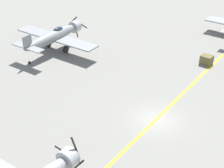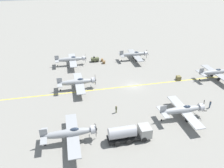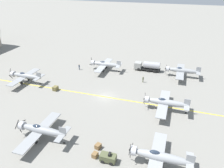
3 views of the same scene
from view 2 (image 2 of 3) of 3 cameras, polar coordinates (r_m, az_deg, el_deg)
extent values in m
plane|color=gray|center=(58.74, 5.60, -0.47)|extent=(400.00, 400.00, 0.00)
cube|color=yellow|center=(58.74, 5.60, -0.47)|extent=(0.30, 160.00, 0.01)
ellipsoid|color=gray|center=(40.20, -11.41, -12.48)|extent=(1.50, 9.50, 1.42)
cylinder|color=#B7B7BC|center=(40.33, -4.97, -11.78)|extent=(1.58, 0.90, 1.58)
ellipsoid|color=#232D3D|center=(39.83, -9.82, -11.70)|extent=(0.80, 1.70, 0.76)
cube|color=gray|center=(40.40, -10.27, -12.74)|extent=(12.00, 2.10, 0.16)
cube|color=gray|center=(40.41, -17.36, -12.82)|extent=(4.40, 1.10, 0.12)
cube|color=gray|center=(40.01, -17.49, -12.11)|extent=(0.14, 1.30, 1.60)
sphere|color=black|center=(40.37, -4.26, -11.69)|extent=(0.56, 0.56, 0.56)
cube|color=black|center=(40.86, -4.45, -10.69)|extent=(1.71, 0.06, 0.64)
cube|color=black|center=(40.77, -4.17, -12.79)|extent=(0.53, 0.06, 1.74)
cube|color=black|center=(39.51, -4.14, -11.60)|extent=(1.37, 0.06, 1.30)
cylinder|color=black|center=(41.96, -10.32, -12.09)|extent=(0.14, 0.14, 1.26)
cylinder|color=black|center=(42.36, -10.25, -12.74)|extent=(0.22, 0.90, 0.90)
cylinder|color=black|center=(39.68, -10.05, -14.82)|extent=(0.14, 0.14, 1.26)
cylinder|color=black|center=(40.11, -9.98, -15.48)|extent=(0.22, 0.90, 0.90)
cylinder|color=black|center=(41.72, -17.04, -14.95)|extent=(0.12, 0.36, 0.36)
ellipsoid|color=#96999B|center=(47.34, 17.66, -6.49)|extent=(1.50, 9.50, 1.42)
cylinder|color=#B7B7BC|center=(49.57, 22.17, -5.67)|extent=(1.58, 0.90, 1.58)
ellipsoid|color=#232D3D|center=(47.58, 18.96, -5.71)|extent=(0.80, 1.70, 0.76)
cube|color=#96999B|center=(47.88, 18.40, -6.68)|extent=(12.00, 2.10, 0.16)
cube|color=#96999B|center=(45.49, 13.16, -7.11)|extent=(4.40, 1.10, 0.12)
cube|color=#96999B|center=(45.13, 13.24, -6.43)|extent=(0.14, 1.30, 1.60)
sphere|color=black|center=(49.83, 22.65, -5.58)|extent=(0.56, 0.56, 0.56)
cube|color=black|center=(50.56, 22.09, -5.47)|extent=(1.64, 0.06, 0.88)
cube|color=black|center=(49.62, 22.99, -6.49)|extent=(1.52, 0.06, 1.11)
cube|color=black|center=(49.34, 22.87, -4.77)|extent=(0.28, 0.06, 1.76)
cylinder|color=black|center=(49.27, 17.45, -6.35)|extent=(0.14, 0.14, 1.26)
cylinder|color=black|center=(49.61, 17.34, -6.95)|extent=(0.22, 0.90, 0.90)
cylinder|color=black|center=(47.20, 19.17, -8.29)|extent=(0.14, 0.14, 1.26)
cylinder|color=black|center=(47.56, 19.05, -8.91)|extent=(0.22, 0.90, 0.90)
cylinder|color=black|center=(46.63, 12.82, -9.16)|extent=(0.12, 0.36, 0.36)
ellipsoid|color=gray|center=(67.76, 25.12, 2.80)|extent=(1.50, 9.50, 1.42)
ellipsoid|color=#232D3D|center=(68.24, 25.98, 3.30)|extent=(0.80, 1.70, 0.76)
cube|color=gray|center=(68.34, 25.58, 2.59)|extent=(12.00, 2.10, 0.16)
cube|color=gray|center=(65.36, 22.27, 2.66)|extent=(4.40, 1.10, 0.12)
cube|color=gray|center=(65.11, 22.37, 3.18)|extent=(0.14, 1.30, 1.60)
cylinder|color=black|center=(69.65, 24.77, 2.65)|extent=(0.14, 0.14, 1.26)
cylinder|color=black|center=(69.89, 24.67, 2.18)|extent=(0.22, 0.90, 0.90)
cylinder|color=black|center=(67.54, 26.20, 1.57)|extent=(0.14, 0.14, 1.26)
cylinder|color=black|center=(67.79, 26.09, 1.09)|extent=(0.22, 0.90, 0.90)
cylinder|color=black|center=(66.14, 21.92, 1.07)|extent=(0.12, 0.36, 0.36)
ellipsoid|color=#94979A|center=(56.70, -9.37, 0.51)|extent=(1.50, 9.50, 1.42)
cylinder|color=#B7B7BC|center=(57.02, -4.92, 0.96)|extent=(1.58, 0.90, 1.58)
ellipsoid|color=#232D3D|center=(56.50, -8.27, 1.14)|extent=(0.80, 1.70, 0.76)
cube|color=#94979A|center=(56.88, -8.59, 0.29)|extent=(12.00, 2.10, 0.16)
cube|color=#94979A|center=(56.65, -13.50, 0.23)|extent=(4.40, 1.10, 0.12)
cube|color=#94979A|center=(56.36, -13.57, 0.81)|extent=(0.14, 1.30, 1.60)
sphere|color=black|center=(57.08, -4.43, 1.01)|extent=(0.56, 0.56, 0.56)
cube|color=black|center=(56.93, -4.32, 0.15)|extent=(1.17, 0.06, 1.48)
cube|color=black|center=(56.42, -4.40, 1.59)|extent=(0.81, 0.06, 1.67)
cube|color=black|center=(57.90, -4.55, 1.29)|extent=(1.75, 0.06, 0.36)
cylinder|color=black|center=(58.51, -8.67, 0.40)|extent=(0.14, 0.14, 1.26)
cylinder|color=black|center=(58.80, -8.63, -0.15)|extent=(0.22, 0.90, 0.90)
cylinder|color=black|center=(55.85, -8.41, -0.98)|extent=(0.14, 0.14, 1.26)
cylinder|color=black|center=(56.16, -8.36, -1.55)|extent=(0.22, 0.90, 0.90)
cylinder|color=black|center=(57.59, -13.34, -1.56)|extent=(0.12, 0.36, 0.36)
ellipsoid|color=#939698|center=(71.79, -10.91, 6.34)|extent=(1.50, 9.50, 1.42)
cylinder|color=#B7B7BC|center=(72.00, -7.36, 6.69)|extent=(1.58, 0.90, 1.58)
ellipsoid|color=#232D3D|center=(71.62, -10.03, 6.85)|extent=(0.80, 1.70, 0.76)
cube|color=#939698|center=(71.92, -10.28, 6.16)|extent=(12.00, 2.10, 0.16)
cube|color=#939698|center=(71.78, -14.18, 6.12)|extent=(4.40, 1.10, 0.12)
cube|color=#939698|center=(71.56, -14.24, 6.60)|extent=(0.14, 1.30, 1.60)
sphere|color=black|center=(72.04, -6.96, 6.73)|extent=(0.56, 0.56, 0.56)
cube|color=black|center=(72.38, -7.04, 7.36)|extent=(1.31, 0.06, 1.36)
cube|color=black|center=(72.57, -6.94, 6.17)|extent=(0.62, 0.06, 1.72)
cube|color=black|center=(71.17, -6.89, 6.64)|extent=(1.73, 0.06, 0.55)
cylinder|color=black|center=(73.55, -10.31, 6.12)|extent=(0.14, 0.14, 1.26)
cylinder|color=black|center=(73.78, -10.27, 5.66)|extent=(0.22, 0.90, 0.90)
cylinder|color=black|center=(70.76, -10.16, 5.25)|extent=(0.14, 0.14, 1.26)
cylinder|color=black|center=(71.00, -10.12, 4.78)|extent=(0.22, 0.90, 0.90)
cylinder|color=black|center=(72.53, -14.05, 4.63)|extent=(0.12, 0.36, 0.36)
ellipsoid|color=gray|center=(75.20, 5.54, 7.72)|extent=(1.50, 9.50, 1.42)
cylinder|color=#B7B7BC|center=(76.64, 8.75, 7.91)|extent=(1.58, 0.90, 1.58)
ellipsoid|color=#232D3D|center=(75.36, 6.40, 8.17)|extent=(0.80, 1.70, 0.76)
cube|color=gray|center=(75.54, 6.09, 7.51)|extent=(12.00, 2.10, 0.16)
cube|color=gray|center=(74.03, 2.51, 7.62)|extent=(4.40, 1.10, 0.12)
cube|color=gray|center=(73.81, 2.52, 8.09)|extent=(0.14, 1.30, 1.60)
sphere|color=black|center=(76.82, 9.10, 7.93)|extent=(0.56, 0.56, 0.56)
cube|color=black|center=(77.28, 9.00, 7.39)|extent=(0.54, 0.06, 1.74)
cube|color=black|center=(76.00, 9.34, 7.90)|extent=(1.72, 0.06, 0.64)
cube|color=black|center=(77.18, 8.96, 8.51)|extent=(1.37, 0.06, 1.30)
cylinder|color=black|center=(77.09, 5.72, 7.45)|extent=(0.14, 0.14, 1.26)
cylinder|color=black|center=(77.31, 5.69, 7.01)|extent=(0.22, 0.90, 0.90)
cylinder|color=black|center=(74.44, 6.42, 6.66)|extent=(0.14, 0.14, 1.26)
cylinder|color=black|center=(74.67, 6.40, 6.21)|extent=(0.22, 0.90, 0.90)
cylinder|color=black|center=(74.74, 2.43, 6.16)|extent=(0.12, 0.36, 0.36)
cube|color=black|center=(41.01, 4.47, -13.58)|extent=(2.25, 8.00, 0.40)
cube|color=#999993|center=(41.30, 8.54, -12.05)|extent=(2.50, 2.08, 2.00)
cylinder|color=#9E9EA3|center=(39.87, 2.68, -12.48)|extent=(2.10, 4.96, 2.10)
cylinder|color=black|center=(42.59, 7.27, -12.13)|extent=(0.30, 1.00, 1.00)
cylinder|color=black|center=(40.93, 8.39, -14.18)|extent=(0.30, 1.00, 1.00)
cylinder|color=black|center=(41.85, 3.45, -12.75)|extent=(0.30, 1.00, 1.00)
cylinder|color=black|center=(40.16, 4.40, -14.89)|extent=(0.30, 1.00, 1.00)
cylinder|color=black|center=(41.44, 0.61, -13.18)|extent=(0.30, 1.00, 1.00)
cylinder|color=black|center=(39.73, 1.42, -15.37)|extent=(0.30, 1.00, 1.00)
cube|color=#515638|center=(74.19, -4.47, 6.45)|extent=(1.40, 2.60, 1.10)
cube|color=black|center=(73.88, -4.69, 6.99)|extent=(0.70, 0.36, 0.44)
cylinder|color=black|center=(75.10, -3.99, 6.33)|extent=(0.20, 0.60, 0.60)
cylinder|color=black|center=(73.84, -3.82, 5.95)|extent=(0.20, 0.60, 0.60)
cylinder|color=black|center=(74.92, -5.08, 6.23)|extent=(0.20, 0.60, 0.60)
cylinder|color=black|center=(73.66, -4.93, 5.85)|extent=(0.20, 0.60, 0.60)
cylinder|color=#515638|center=(47.71, 1.10, -7.05)|extent=(0.27, 0.27, 0.85)
cylinder|color=#515638|center=(47.27, 1.11, -6.27)|extent=(0.39, 0.39, 0.71)
sphere|color=tan|center=(47.01, 1.11, -5.80)|extent=(0.23, 0.23, 0.23)
cylinder|color=#334256|center=(53.91, 24.15, -5.30)|extent=(0.27, 0.27, 0.87)
cylinder|color=#334256|center=(53.51, 24.32, -4.57)|extent=(0.40, 0.40, 0.73)
sphere|color=tan|center=(53.28, 24.42, -4.13)|extent=(0.24, 0.24, 0.24)
cube|color=brown|center=(72.61, -2.12, 5.72)|extent=(1.22, 1.10, 0.87)
cube|color=brown|center=(64.25, 16.98, 1.52)|extent=(1.40, 1.19, 1.12)
cube|color=brown|center=(74.47, -2.61, 6.26)|extent=(1.11, 0.97, 0.82)
camera|label=1|loc=(37.86, -26.75, 13.57)|focal=60.00mm
camera|label=3|loc=(93.11, -13.54, 26.82)|focal=35.00mm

